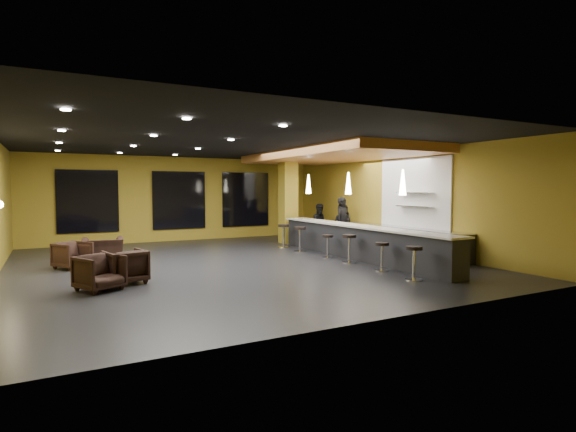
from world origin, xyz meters
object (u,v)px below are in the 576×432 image
staff_a (343,223)px  armchair_a (100,273)px  pendant_2 (309,184)px  bar_stool_4 (300,236)px  bar_counter (357,243)px  bar_stool_5 (284,233)px  pendant_0 (403,182)px  bar_stool_2 (349,245)px  armchair_c (73,255)px  bar_stool_0 (414,259)px  staff_c (343,224)px  prep_counter (396,240)px  staff_b (321,224)px  armchair_b (125,267)px  armchair_d (103,250)px  pendant_1 (348,183)px  bar_stool_1 (382,253)px  bar_stool_3 (328,243)px  column (288,199)px

staff_a → armchair_a: staff_a is taller
pendant_2 → bar_stool_4: size_ratio=0.81×
bar_counter → bar_stool_5: bar_counter is taller
pendant_0 → bar_stool_2: bearing=116.2°
armchair_a → bar_stool_2: size_ratio=1.01×
bar_stool_4 → armchair_c: bearing=179.2°
bar_stool_0 → bar_stool_4: bar_stool_4 is taller
bar_stool_0 → pendant_0: bearing=58.3°
staff_c → bar_stool_2: 4.33m
prep_counter → bar_stool_2: prep_counter is taller
armchair_c → bar_stool_5: bar_stool_5 is taller
staff_b → armchair_c: staff_b is taller
armchair_c → bar_stool_5: bearing=-24.6°
staff_b → staff_c: 0.86m
bar_counter → staff_b: (0.91, 3.60, 0.30)m
armchair_b → prep_counter: bearing=173.9°
armchair_d → staff_a: bearing=-178.4°
prep_counter → pendant_2: size_ratio=8.57×
pendant_0 → staff_b: size_ratio=0.44×
prep_counter → pendant_1: (-2.00, 0.00, 1.92)m
armchair_b → bar_stool_4: bearing=-169.1°
staff_c → armchair_b: size_ratio=1.86×
pendant_1 → staff_a: pendant_1 is taller
armchair_a → bar_stool_4: (6.68, 3.11, 0.17)m
bar_counter → armchair_b: size_ratio=9.30×
staff_c → bar_stool_2: size_ratio=1.91×
pendant_1 → staff_b: pendant_1 is taller
bar_stool_0 → bar_stool_1: size_ratio=1.07×
armchair_d → bar_stool_5: bearing=-169.7°
bar_stool_1 → armchair_a: bearing=171.3°
pendant_1 → bar_stool_5: bearing=105.3°
armchair_d → armchair_b: bearing=98.3°
bar_counter → bar_stool_2: (-0.71, -0.56, 0.04)m
bar_stool_0 → bar_stool_1: bearing=84.7°
staff_b → bar_stool_1: size_ratio=2.09×
staff_b → armchair_b: 8.84m
bar_stool_2 → pendant_1: bearing=56.2°
bar_counter → pendant_1: pendant_1 is taller
bar_stool_4 → bar_stool_0: bearing=-89.8°
armchair_c → bar_stool_3: (7.19, -1.67, 0.10)m
armchair_b → pendant_2: bearing=-165.7°
staff_b → bar_stool_1: bearing=-86.2°
armchair_c → staff_a: bearing=-33.5°
prep_counter → armchair_b: (-8.93, -0.98, -0.04)m
column → bar_stool_5: column is taller
bar_stool_2 → prep_counter: bearing=21.3°
armchair_c → armchair_a: bearing=-117.1°
bar_stool_1 → bar_stool_2: size_ratio=0.91×
bar_stool_0 → bar_stool_5: bearing=89.8°
armchair_a → bar_stool_4: bar_stool_4 is taller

